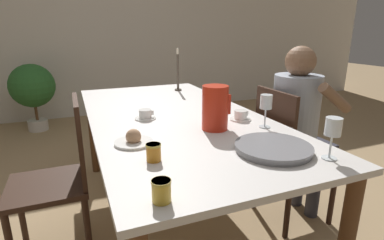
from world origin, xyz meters
TOP-DOWN VIEW (x-y plane):
  - ground_plane at (0.00, 0.00)m, footprint 20.00×20.00m
  - wall_back at (0.00, 3.07)m, footprint 10.00×0.06m
  - dining_table at (0.00, 0.00)m, footprint 1.03×2.10m
  - chair_person_side at (0.70, -0.28)m, footprint 0.42×0.42m
  - chair_opposite at (-0.70, -0.06)m, footprint 0.42×0.42m
  - person_seated at (0.79, -0.26)m, footprint 0.39×0.41m
  - red_pitcher at (0.11, -0.36)m, footprint 0.16×0.14m
  - wine_glass_water at (0.38, -0.44)m, footprint 0.07×0.07m
  - wine_glass_juice at (0.38, -0.90)m, footprint 0.07×0.07m
  - teacup_near_person at (0.33, -0.27)m, footprint 0.13×0.13m
  - teacup_across at (-0.19, -0.03)m, footprint 0.13×0.13m
  - serving_tray at (0.22, -0.74)m, footprint 0.34×0.34m
  - bread_plate at (-0.34, -0.42)m, footprint 0.18×0.18m
  - jam_jar_amber at (-0.36, -0.95)m, footprint 0.06×0.06m
  - jam_jar_red at (-0.30, -0.64)m, footprint 0.06×0.06m
  - candlestick_tall at (0.29, 0.73)m, footprint 0.06×0.06m
  - potted_plant at (-1.06, 2.54)m, footprint 0.55×0.55m

SIDE VIEW (x-z plane):
  - ground_plane at x=0.00m, z-range 0.00..0.00m
  - chair_person_side at x=0.70m, z-range 0.03..0.96m
  - chair_opposite at x=-0.70m, z-range 0.03..0.96m
  - potted_plant at x=-1.06m, z-range 0.14..1.01m
  - dining_table at x=0.00m, z-range 0.30..1.06m
  - person_seated at x=0.79m, z-range 0.11..1.30m
  - serving_tray at x=0.22m, z-range 0.77..0.80m
  - bread_plate at x=-0.34m, z-range 0.75..0.82m
  - teacup_near_person at x=0.33m, z-range 0.76..0.82m
  - teacup_across at x=-0.19m, z-range 0.76..0.82m
  - jam_jar_amber at x=-0.36m, z-range 0.77..0.84m
  - jam_jar_red at x=-0.30m, z-range 0.77..0.84m
  - red_pitcher at x=0.11m, z-range 0.77..1.01m
  - wine_glass_juice at x=0.38m, z-range 0.81..0.98m
  - wine_glass_water at x=0.38m, z-range 0.81..0.99m
  - candlestick_tall at x=0.29m, z-range 0.73..1.10m
  - wall_back at x=0.00m, z-range 0.00..2.60m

